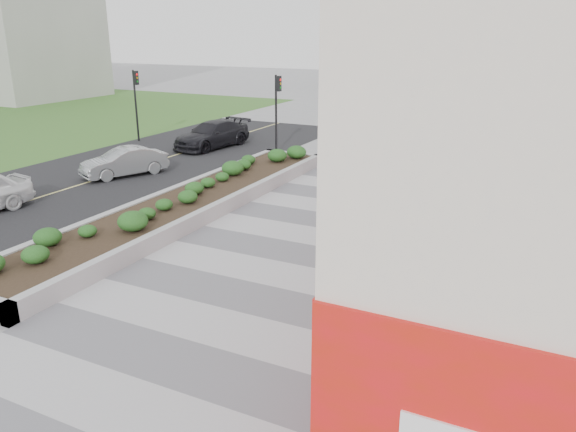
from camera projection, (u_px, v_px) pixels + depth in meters
name	position (u px, v px, depth m)	size (l,w,h in m)	color
ground	(205.00, 328.00, 12.78)	(160.00, 160.00, 0.00)	gray
walkway	(268.00, 278.00, 15.33)	(8.00, 36.00, 0.01)	#A8A8AD
planter	(189.00, 200.00, 20.92)	(3.00, 18.00, 0.90)	#9E9EA0
street	(64.00, 190.00, 23.79)	(10.00, 40.00, 0.00)	black
traffic_signal_near	(277.00, 103.00, 29.82)	(0.33, 0.28, 4.20)	black
traffic_signal_far	(136.00, 95.00, 33.28)	(0.33, 0.28, 4.20)	black
manhole_cover	(284.00, 282.00, 15.12)	(0.44, 0.44, 0.01)	#595654
skateboarder	(345.00, 193.00, 20.59)	(0.56, 0.75, 1.49)	beige
car_silver	(124.00, 162.00, 25.89)	(1.36, 3.90, 1.29)	#A0A3A7
car_dark	(212.00, 135.00, 32.09)	(2.06, 5.07, 1.47)	black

